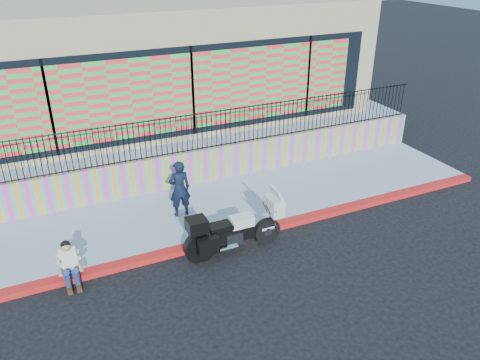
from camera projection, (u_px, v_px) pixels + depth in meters
ground at (249, 235)px, 12.50m from camera, size 90.00×90.00×0.00m
red_curb at (249, 233)px, 12.46m from camera, size 16.00×0.30×0.15m
sidewalk at (225, 205)px, 13.80m from camera, size 16.00×3.00×0.15m
mural_wall at (205, 165)px, 14.82m from camera, size 16.00×0.20×1.10m
metal_fence at (204, 131)px, 14.30m from camera, size 15.80×0.04×1.20m
elevated_platform at (161, 118)px, 19.00m from camera, size 16.00×10.00×1.25m
storefront_building at (157, 54)px, 17.63m from camera, size 14.00×8.06×4.00m
police_motorcycle at (232, 229)px, 11.55m from camera, size 2.54×0.84×1.58m
police_officer at (180, 189)px, 12.79m from camera, size 0.61×0.41×1.65m
seated_man at (70, 268)px, 10.51m from camera, size 0.54×0.71×1.06m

